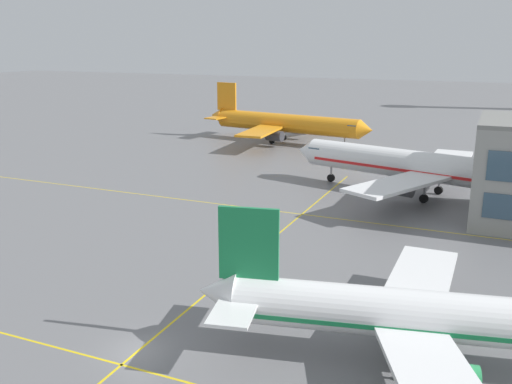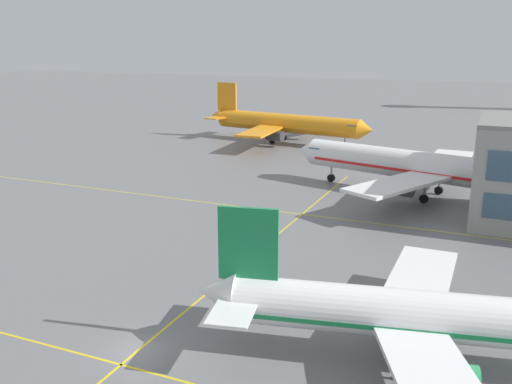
{
  "view_description": "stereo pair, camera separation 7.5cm",
  "coord_description": "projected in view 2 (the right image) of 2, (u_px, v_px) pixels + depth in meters",
  "views": [
    {
      "loc": [
        22.04,
        -29.77,
        21.37
      ],
      "look_at": [
        -4.74,
        32.04,
        3.36
      ],
      "focal_mm": 39.74,
      "sensor_mm": 36.0,
      "label": 1
    },
    {
      "loc": [
        22.11,
        -29.74,
        21.37
      ],
      "look_at": [
        -4.74,
        32.04,
        3.36
      ],
      "focal_mm": 39.74,
      "sensor_mm": 36.0,
      "label": 2
    }
  ],
  "objects": [
    {
      "name": "airliner_second_row",
      "position": [
        423.0,
        167.0,
        79.17
      ],
      "size": [
        40.45,
        34.42,
        12.71
      ],
      "color": "white",
      "rests_on": "ground"
    },
    {
      "name": "ground_plane",
      "position": [
        138.0,
        351.0,
        40.38
      ],
      "size": [
        600.0,
        600.0,
        0.0
      ],
      "primitive_type": "plane",
      "color": "slate"
    },
    {
      "name": "taxiway_markings",
      "position": [
        239.0,
        267.0,
        55.37
      ],
      "size": [
        156.3,
        83.23,
        0.01
      ],
      "color": "yellow",
      "rests_on": "ground"
    },
    {
      "name": "airliner_third_row",
      "position": [
        285.0,
        123.0,
        121.91
      ],
      "size": [
        39.55,
        33.77,
        12.31
      ],
      "color": "orange",
      "rests_on": "ground"
    },
    {
      "name": "airliner_front_gate",
      "position": [
        435.0,
        317.0,
        37.72
      ],
      "size": [
        33.32,
        28.3,
        10.42
      ],
      "color": "white",
      "rests_on": "ground"
    }
  ]
}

